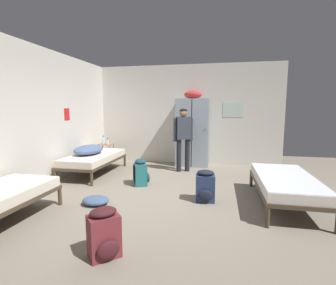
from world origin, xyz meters
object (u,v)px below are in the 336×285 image
Objects in this scene: bed_left_rear at (94,158)px; water_bottle at (104,140)px; shelf_unit at (106,151)px; backpack_navy at (205,187)px; bedding_heap at (89,150)px; backpack_teal at (141,173)px; clothes_pile_denim at (96,200)px; person_traveler at (183,134)px; lotion_bottle at (108,141)px; locker_bank at (193,131)px; backpack_maroon at (104,234)px; bed_right at (285,182)px.

water_bottle is at bearing 105.41° from bed_left_rear.
shelf_unit is 3.91m from backpack_navy.
water_bottle is (-0.21, 1.24, 0.08)m from bedding_heap.
backpack_navy is (3.09, -2.51, -0.42)m from water_bottle.
backpack_navy is 1.00× the size of backpack_teal.
backpack_navy is (2.88, -1.27, -0.34)m from bedding_heap.
backpack_teal is 1.27m from clothes_pile_denim.
person_traveler is (2.08, 0.69, 0.58)m from bed_left_rear.
lotion_bottle is at bearing 140.15° from backpack_navy.
locker_bank is 11.92× the size of lotion_bottle.
bedding_heap is 1.66m from backpack_teal.
bedding_heap is at bearing 156.15° from backpack_navy.
lotion_bottle is 4.76m from backpack_maroon.
bed_left_rear is 1.28m from water_bottle.
bed_left_rear is 2.27m from person_traveler.
backpack_maroon reaches higher than clothes_pile_denim.
person_traveler is at bearing 18.32° from bed_left_rear.
lotion_bottle is (0.07, -0.04, 0.30)m from shelf_unit.
bed_left_rear is 3.45× the size of backpack_maroon.
shelf_unit is 1.04× the size of backpack_teal.
backpack_maroon is (-0.28, -3.87, -0.70)m from person_traveler.
locker_bank is 1.09× the size of bed_left_rear.
shelf_unit is 2.45m from backpack_teal.
backpack_teal is (-2.66, 0.56, -0.12)m from bed_right.
water_bottle is 0.44× the size of backpack_teal.
backpack_navy is 1.86m from clothes_pile_denim.
locker_bank is 2.31m from backpack_teal.
clothes_pile_denim is at bearing -66.53° from water_bottle.
locker_bank is 4.67× the size of clothes_pile_denim.
locker_bank is 2.59m from water_bottle.
bed_left_rear is at bearing 163.57° from bed_right.
person_traveler reaches higher than clothes_pile_denim.
locker_bank is at bearing 84.55° from backpack_maroon.
person_traveler is (-0.16, -0.71, -0.01)m from locker_bank.
lotion_bottle is 2.41m from backpack_teal.
lotion_bottle reaches higher than backpack_teal.
backpack_navy reaches higher than clothes_pile_denim.
backpack_navy is at bearing -26.35° from backpack_teal.
backpack_teal is (-0.69, -1.33, -0.70)m from person_traveler.
shelf_unit is 1.04× the size of backpack_maroon.
water_bottle reaches higher than bed_right.
lotion_bottle reaches higher than backpack_navy.
backpack_maroon is at bearing -138.64° from bed_right.
shelf_unit reaches higher than clothes_pile_denim.
bedding_heap is (-0.12, -0.05, 0.22)m from bed_left_rear.
locker_bank is 3.76× the size of backpack_navy.
water_bottle reaches higher than backpack_maroon.
person_traveler reaches higher than backpack_teal.
bed_left_rear is (-2.24, -1.40, -0.59)m from locker_bank.
backpack_teal is (1.51, -0.59, -0.34)m from bedding_heap.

